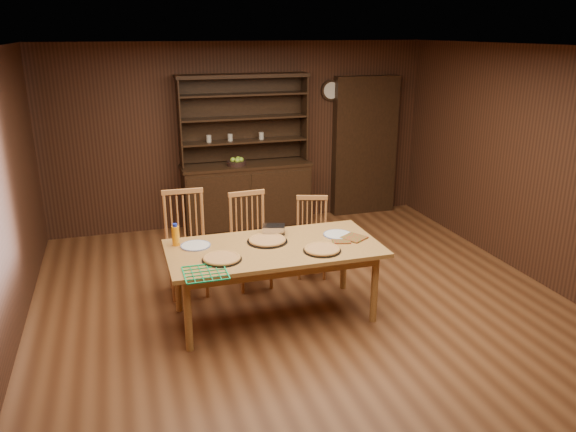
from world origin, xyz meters
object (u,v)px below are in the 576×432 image
object	(u,v)px
chair_right	(312,234)
juice_bottle	(176,235)
chair_left	(186,239)
china_hutch	(246,187)
dining_table	(274,253)
chair_center	(250,236)

from	to	relation	value
chair_right	juice_bottle	xyz separation A→B (m)	(-1.61, -0.58, 0.36)
chair_left	juice_bottle	world-z (taller)	chair_left
china_hutch	chair_right	bearing A→B (deg)	-79.19
china_hutch	chair_right	world-z (taller)	china_hutch
juice_bottle	chair_left	bearing A→B (deg)	74.24
dining_table	chair_right	size ratio (longest dim) A/B	2.22
china_hutch	dining_table	xyz separation A→B (m)	(-0.36, -2.73, 0.08)
chair_right	dining_table	bearing A→B (deg)	-110.09
juice_bottle	chair_center	bearing A→B (deg)	31.06
china_hutch	chair_right	distance (m)	1.87
chair_left	chair_center	size ratio (longest dim) A/B	1.07
china_hutch	juice_bottle	bearing A→B (deg)	-117.50
dining_table	chair_right	xyz separation A→B (m)	(0.71, 0.89, -0.19)
china_hutch	chair_right	xyz separation A→B (m)	(0.35, -1.84, -0.11)
chair_left	chair_right	size ratio (longest dim) A/B	1.22
chair_left	chair_right	bearing A→B (deg)	2.97
dining_table	juice_bottle	size ratio (longest dim) A/B	9.27
chair_center	juice_bottle	size ratio (longest dim) A/B	4.78
chair_center	chair_right	world-z (taller)	chair_center
chair_left	chair_right	xyz separation A→B (m)	(1.45, 0.03, -0.11)
china_hutch	chair_center	size ratio (longest dim) A/B	2.05
china_hutch	dining_table	size ratio (longest dim) A/B	1.06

